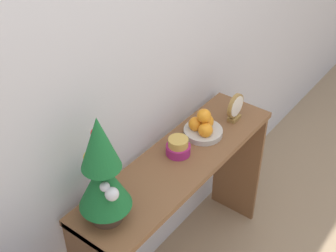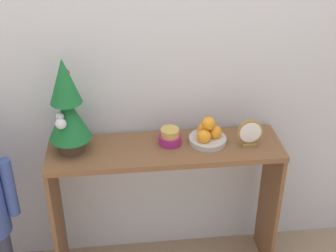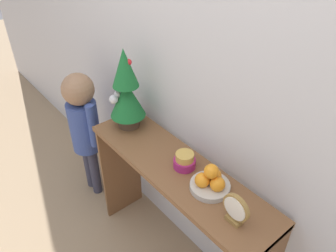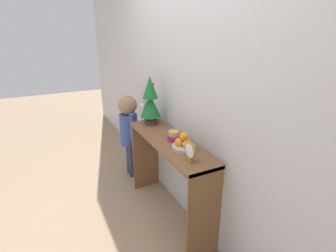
{
  "view_description": "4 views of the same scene",
  "coord_description": "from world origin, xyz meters",
  "px_view_note": "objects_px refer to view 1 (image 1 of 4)",
  "views": [
    {
      "loc": [
        -1.32,
        -0.78,
        2.2
      ],
      "look_at": [
        -0.08,
        0.17,
        1.04
      ],
      "focal_mm": 50.0,
      "sensor_mm": 36.0,
      "label": 1
    },
    {
      "loc": [
        -0.2,
        -1.8,
        2.07
      ],
      "look_at": [
        0.01,
        0.14,
        0.94
      ],
      "focal_mm": 50.0,
      "sensor_mm": 36.0,
      "label": 2
    },
    {
      "loc": [
        0.94,
        -0.67,
        1.94
      ],
      "look_at": [
        -0.06,
        0.16,
        1.03
      ],
      "focal_mm": 35.0,
      "sensor_mm": 36.0,
      "label": 3
    },
    {
      "loc": [
        1.88,
        -0.79,
        1.72
      ],
      "look_at": [
        0.01,
        0.14,
        0.94
      ],
      "focal_mm": 28.0,
      "sensor_mm": 36.0,
      "label": 4
    }
  ],
  "objects_px": {
    "singing_bowl": "(178,147)",
    "desk_clock": "(235,108)",
    "fruit_bowl": "(203,127)",
    "mini_tree": "(102,172)"
  },
  "relations": [
    {
      "from": "singing_bowl",
      "to": "desk_clock",
      "type": "bearing_deg",
      "value": -9.91
    },
    {
      "from": "fruit_bowl",
      "to": "singing_bowl",
      "type": "bearing_deg",
      "value": 177.58
    },
    {
      "from": "mini_tree",
      "to": "fruit_bowl",
      "type": "xyz_separation_m",
      "value": [
        0.68,
        0.0,
        -0.2
      ]
    },
    {
      "from": "fruit_bowl",
      "to": "desk_clock",
      "type": "bearing_deg",
      "value": -16.8
    },
    {
      "from": "mini_tree",
      "to": "singing_bowl",
      "type": "bearing_deg",
      "value": 1.3
    },
    {
      "from": "singing_bowl",
      "to": "desk_clock",
      "type": "relative_size",
      "value": 0.77
    },
    {
      "from": "fruit_bowl",
      "to": "singing_bowl",
      "type": "xyz_separation_m",
      "value": [
        -0.19,
        0.01,
        -0.01
      ]
    },
    {
      "from": "mini_tree",
      "to": "desk_clock",
      "type": "xyz_separation_m",
      "value": [
        0.88,
        -0.06,
        -0.17
      ]
    },
    {
      "from": "fruit_bowl",
      "to": "desk_clock",
      "type": "xyz_separation_m",
      "value": [
        0.2,
        -0.06,
        0.03
      ]
    },
    {
      "from": "mini_tree",
      "to": "fruit_bowl",
      "type": "bearing_deg",
      "value": 0.25
    }
  ]
}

